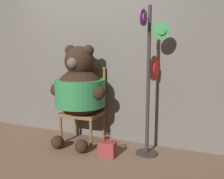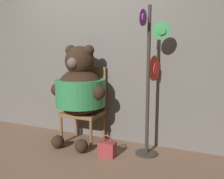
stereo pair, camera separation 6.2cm
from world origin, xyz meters
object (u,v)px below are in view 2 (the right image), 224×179
at_px(chair, 86,103).
at_px(teddy_bear, 80,89).
at_px(handbag_on_ground, 107,149).
at_px(hat_display_rack, 151,79).

bearing_deg(chair, teddy_bear, -86.67).
bearing_deg(chair, handbag_on_ground, -38.32).
xyz_separation_m(chair, handbag_on_ground, (0.55, -0.43, -0.45)).
bearing_deg(chair, hat_display_rack, -6.43).
bearing_deg(hat_display_rack, handbag_on_ground, -144.42).
height_order(teddy_bear, handbag_on_ground, teddy_bear).
xyz_separation_m(teddy_bear, hat_display_rack, (0.99, 0.06, 0.19)).
distance_m(teddy_bear, handbag_on_ground, 0.90).
height_order(chair, teddy_bear, teddy_bear).
height_order(chair, hat_display_rack, hat_display_rack).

